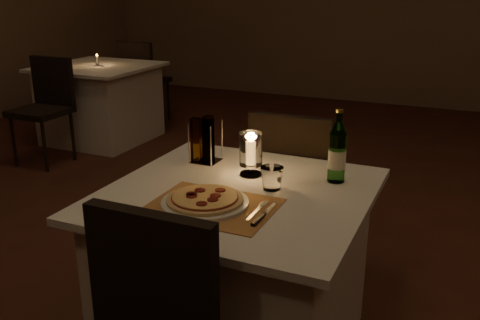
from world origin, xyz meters
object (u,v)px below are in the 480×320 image
at_px(neighbor_table_left, 101,103).
at_px(tumbler, 272,178).
at_px(chair_far, 295,178).
at_px(plate, 205,203).
at_px(hurricane_candle, 251,151).
at_px(main_table, 238,273).
at_px(pizza, 205,199).
at_px(water_bottle, 337,153).

bearing_deg(neighbor_table_left, tumbler, -40.94).
xyz_separation_m(chair_far, plate, (-0.05, -0.89, 0.20)).
height_order(hurricane_candle, neighbor_table_left, hurricane_candle).
bearing_deg(plate, hurricane_candle, 85.63).
relative_size(main_table, plate, 3.12).
relative_size(plate, pizza, 1.14).
bearing_deg(main_table, pizza, -105.54).
bearing_deg(hurricane_candle, neighbor_table_left, 138.97).
height_order(tumbler, hurricane_candle, hurricane_candle).
distance_m(main_table, hurricane_candle, 0.51).
xyz_separation_m(pizza, neighbor_table_left, (-2.50, 2.56, -0.39)).
relative_size(main_table, neighbor_table_left, 1.00).
xyz_separation_m(chair_far, hurricane_candle, (-0.02, -0.53, 0.30)).
height_order(plate, hurricane_candle, hurricane_candle).
bearing_deg(tumbler, pizza, -123.36).
bearing_deg(neighbor_table_left, hurricane_candle, -41.03).
distance_m(tumbler, water_bottle, 0.29).
distance_m(main_table, plate, 0.42).
relative_size(plate, hurricane_candle, 1.73).
distance_m(chair_far, hurricane_candle, 0.61).
xyz_separation_m(main_table, plate, (-0.05, -0.18, 0.38)).
bearing_deg(chair_far, main_table, -90.00).
bearing_deg(hurricane_candle, chair_far, 87.59).
bearing_deg(main_table, hurricane_candle, 97.11).
height_order(plate, neighbor_table_left, plate).
bearing_deg(tumbler, neighbor_table_left, 139.06).
bearing_deg(water_bottle, pizza, -130.42).
relative_size(water_bottle, hurricane_candle, 1.62).
xyz_separation_m(hurricane_candle, neighbor_table_left, (-2.53, 2.20, -0.47)).
distance_m(chair_far, neighbor_table_left, 3.05).
distance_m(chair_far, pizza, 0.92).
xyz_separation_m(main_table, pizza, (-0.05, -0.18, 0.39)).
xyz_separation_m(plate, pizza, (-0.00, 0.00, 0.02)).
bearing_deg(pizza, main_table, 74.46).
height_order(pizza, tumbler, tumbler).
relative_size(chair_far, hurricane_candle, 4.86).
distance_m(main_table, tumbler, 0.43).
xyz_separation_m(tumbler, hurricane_candle, (-0.14, 0.11, 0.06)).
bearing_deg(pizza, hurricane_candle, 85.62).
relative_size(chair_far, tumbler, 9.83).
bearing_deg(neighbor_table_left, pizza, -45.68).
bearing_deg(pizza, tumbler, 56.64).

